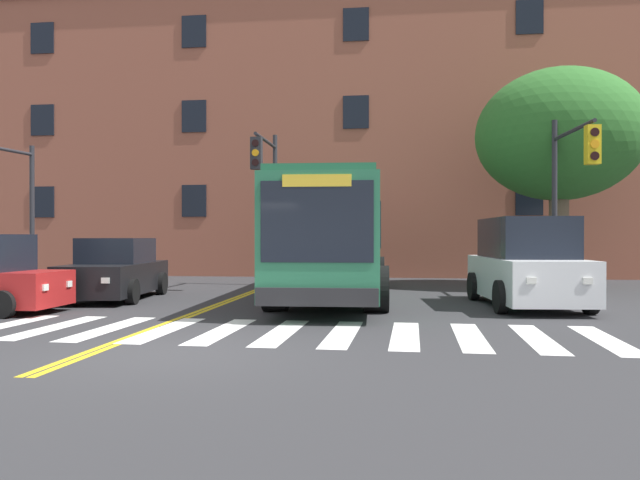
# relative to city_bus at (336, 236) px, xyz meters

# --- Properties ---
(ground_plane) EXTENTS (120.00, 120.00, 0.00)m
(ground_plane) POSITION_rel_city_bus_xyz_m (-1.62, -9.04, -1.75)
(ground_plane) COLOR #303033
(crosswalk) EXTENTS (13.88, 3.47, 0.01)m
(crosswalk) POSITION_rel_city_bus_xyz_m (-1.38, -6.91, -1.75)
(crosswalk) COLOR white
(crosswalk) RESTS_ON ground
(lane_line_yellow_inner) EXTENTS (0.12, 36.00, 0.01)m
(lane_line_yellow_inner) POSITION_rel_city_bus_xyz_m (-2.82, 7.09, -1.75)
(lane_line_yellow_inner) COLOR gold
(lane_line_yellow_inner) RESTS_ON ground
(lane_line_yellow_outer) EXTENTS (0.12, 36.00, 0.01)m
(lane_line_yellow_outer) POSITION_rel_city_bus_xyz_m (-2.66, 7.09, -1.75)
(lane_line_yellow_outer) COLOR gold
(lane_line_yellow_outer) RESTS_ON ground
(city_bus) EXTENTS (3.21, 12.27, 3.21)m
(city_bus) POSITION_rel_city_bus_xyz_m (0.00, 0.00, 0.00)
(city_bus) COLOR #28704C
(city_bus) RESTS_ON ground
(car_black_near_lane) EXTENTS (2.42, 4.63, 1.70)m
(car_black_near_lane) POSITION_rel_city_bus_xyz_m (-6.02, -1.53, -0.97)
(car_black_near_lane) COLOR black
(car_black_near_lane) RESTS_ON ground
(car_white_far_lane) EXTENTS (2.52, 5.02, 2.21)m
(car_white_far_lane) POSITION_rel_city_bus_xyz_m (4.97, -2.00, -0.71)
(car_white_far_lane) COLOR white
(car_white_far_lane) RESTS_ON ground
(car_silver_behind_bus) EXTENTS (2.25, 4.69, 1.77)m
(car_silver_behind_bus) POSITION_rel_city_bus_xyz_m (-0.76, 8.17, -0.95)
(car_silver_behind_bus) COLOR #B7BABF
(car_silver_behind_bus) RESTS_ON ground
(traffic_light_near_corner) EXTENTS (0.49, 3.19, 5.26)m
(traffic_light_near_corner) POSITION_rel_city_bus_xyz_m (6.59, 0.22, 1.69)
(traffic_light_near_corner) COLOR #28282D
(traffic_light_near_corner) RESTS_ON ground
(traffic_light_overhead) EXTENTS (0.34, 3.15, 5.38)m
(traffic_light_overhead) POSITION_rel_city_bus_xyz_m (-2.58, 2.60, 1.84)
(traffic_light_overhead) COLOR #28282D
(traffic_light_overhead) RESTS_ON ground
(street_tree_curbside_large) EXTENTS (7.91, 7.90, 7.48)m
(street_tree_curbside_large) POSITION_rel_city_bus_xyz_m (7.26, 4.17, 3.45)
(street_tree_curbside_large) COLOR brown
(street_tree_curbside_large) RESTS_ON ground
(building_facade) EXTENTS (35.59, 8.79, 13.27)m
(building_facade) POSITION_rel_city_bus_xyz_m (0.00, 12.73, 4.89)
(building_facade) COLOR #9E5642
(building_facade) RESTS_ON ground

